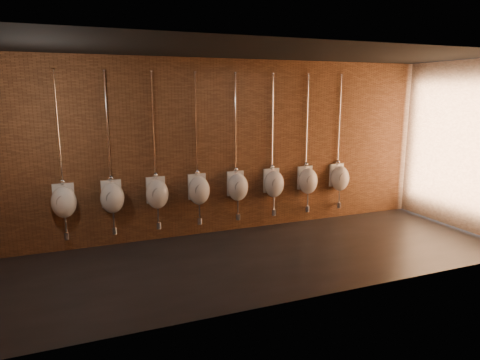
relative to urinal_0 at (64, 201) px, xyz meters
The scene contains 10 objects.
ground 3.28m from the urinal_0, 25.51° to the right, with size 8.50×8.50×0.00m, color black.
room_shell 3.35m from the urinal_0, 25.51° to the right, with size 8.54×3.04×3.22m.
urinal_0 is the anchor object (origin of this frame).
urinal_1 0.75m from the urinal_0, ahead, with size 0.42×0.37×2.72m.
urinal_2 1.51m from the urinal_0, ahead, with size 0.42×0.37×2.72m.
urinal_3 2.26m from the urinal_0, ahead, with size 0.42×0.37×2.72m.
urinal_4 3.02m from the urinal_0, ahead, with size 0.42×0.37×2.72m.
urinal_5 3.77m from the urinal_0, ahead, with size 0.42×0.37×2.72m.
urinal_6 4.52m from the urinal_0, ahead, with size 0.42×0.37×2.72m.
urinal_7 5.28m from the urinal_0, ahead, with size 0.42×0.37×2.72m.
Camera 1 is at (-2.69, -5.90, 2.60)m, focal length 32.00 mm.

